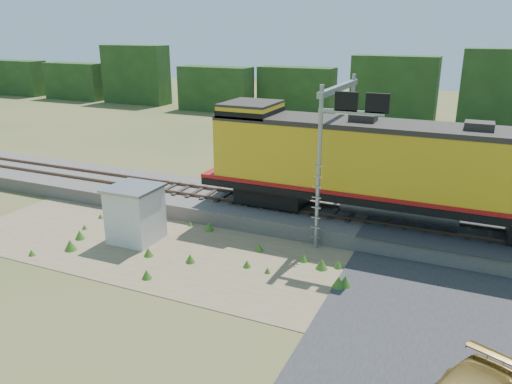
% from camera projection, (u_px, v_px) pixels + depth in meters
% --- Properties ---
extents(ground, '(140.00, 140.00, 0.00)m').
position_uv_depth(ground, '(253.00, 270.00, 21.04)').
color(ground, '#475123').
rests_on(ground, ground).
extents(ballast, '(70.00, 5.00, 0.80)m').
position_uv_depth(ballast, '(301.00, 215.00, 26.11)').
color(ballast, slate).
rests_on(ballast, ground).
extents(rails, '(70.00, 1.54, 0.16)m').
position_uv_depth(rails, '(301.00, 206.00, 25.96)').
color(rails, brown).
rests_on(rails, ballast).
extents(dirt_shoulder, '(26.00, 8.00, 0.03)m').
position_uv_depth(dirt_shoulder, '(217.00, 256.00, 22.25)').
color(dirt_shoulder, '#8C7754').
rests_on(dirt_shoulder, ground).
extents(road, '(7.00, 66.00, 0.86)m').
position_uv_depth(road, '(429.00, 294.00, 18.93)').
color(road, '#38383A').
rests_on(road, ground).
extents(tree_line_north, '(130.00, 3.00, 6.50)m').
position_uv_depth(tree_line_north, '(401.00, 94.00, 52.99)').
color(tree_line_north, '#1B3613').
rests_on(tree_line_north, ground).
extents(weed_clumps, '(15.00, 6.20, 0.56)m').
position_uv_depth(weed_clumps, '(184.00, 254.00, 22.49)').
color(weed_clumps, '#3C6D1F').
rests_on(weed_clumps, ground).
extents(locomotive, '(20.00, 3.05, 5.16)m').
position_uv_depth(locomotive, '(396.00, 167.00, 23.33)').
color(locomotive, black).
rests_on(locomotive, rails).
extents(shed, '(2.31, 2.31, 2.70)m').
position_uv_depth(shed, '(135.00, 213.00, 23.57)').
color(shed, silver).
rests_on(shed, ground).
extents(signal_gantry, '(2.96, 6.20, 7.47)m').
position_uv_depth(signal_gantry, '(342.00, 122.00, 23.08)').
color(signal_gantry, gray).
rests_on(signal_gantry, ground).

